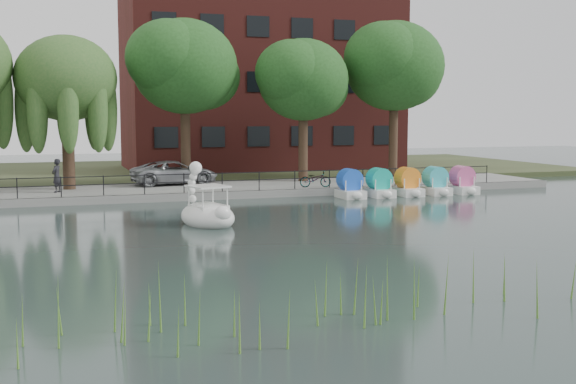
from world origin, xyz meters
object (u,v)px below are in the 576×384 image
bicycle (315,178)px  swan_boat (207,211)px  minivan (175,171)px  pedestrian (57,173)px

bicycle → swan_boat: (-7.99, -8.85, -0.36)m
minivan → pedestrian: 6.83m
bicycle → swan_boat: 11.93m
pedestrian → swan_boat: 11.97m
swan_boat → minivan: bearing=70.2°
bicycle → swan_boat: swan_boat is taller
minivan → pedestrian: size_ratio=2.84×
pedestrian → swan_boat: size_ratio=0.60×
bicycle → swan_boat: bearing=150.1°
minivan → bicycle: (7.08, -3.97, -0.28)m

